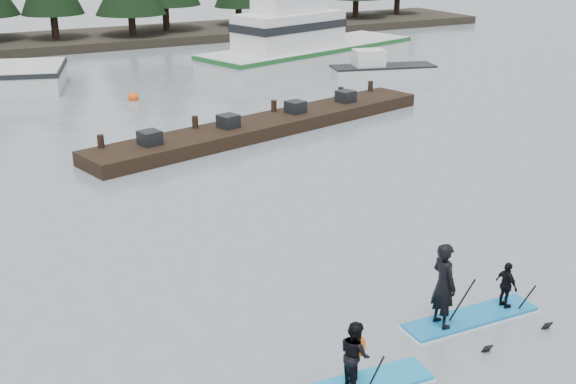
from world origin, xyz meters
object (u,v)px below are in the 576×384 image
paddleboard_duo (462,294)px  floating_dock (268,125)px  fishing_boat_medium (305,55)px  paddleboard_solo (354,367)px

paddleboard_duo → floating_dock: bearing=80.6°
fishing_boat_medium → floating_dock: size_ratio=0.94×
fishing_boat_medium → paddleboard_duo: size_ratio=4.80×
fishing_boat_medium → paddleboard_duo: fishing_boat_medium is taller
floating_dock → paddleboard_solo: paddleboard_solo is taller
paddleboard_duo → fishing_boat_medium: bearing=69.2°
floating_dock → paddleboard_solo: size_ratio=5.28×
floating_dock → paddleboard_duo: 15.74m
floating_dock → paddleboard_duo: (-3.11, -15.42, 0.44)m
paddleboard_solo → floating_dock: bearing=72.8°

